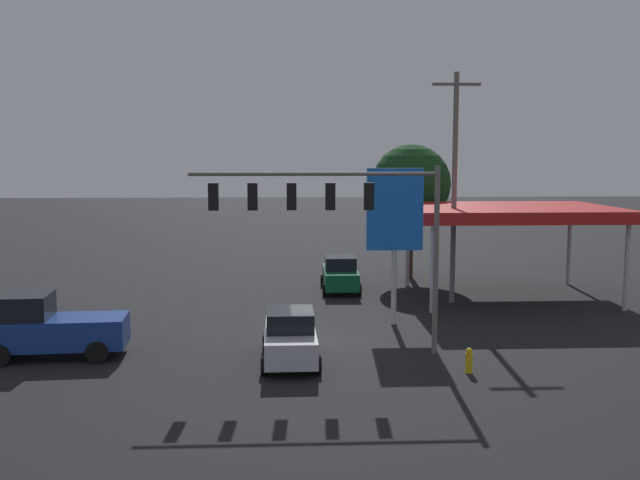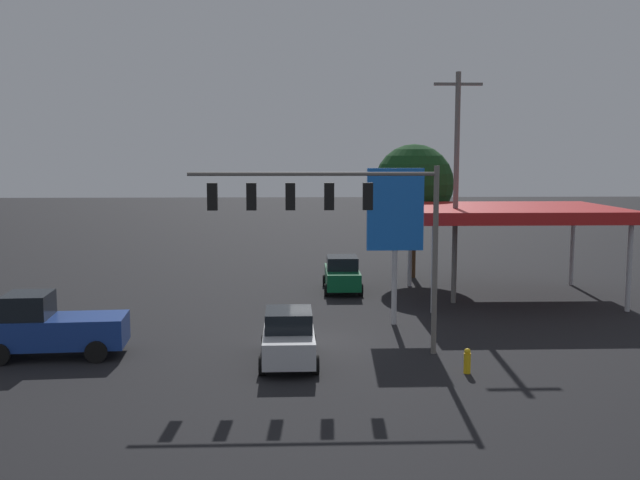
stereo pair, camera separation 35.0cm
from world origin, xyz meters
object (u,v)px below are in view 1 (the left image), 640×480
utility_pole (454,183)px  sedan_far (340,274)px  sedan_waiting (290,337)px  pickup_parked (50,328)px  traffic_signal_assembly (332,209)px  price_sign (395,215)px  street_tree (411,184)px  fire_hydrant (469,360)px

utility_pole → sedan_far: (5.45, -3.35, -5.10)m
utility_pole → sedan_waiting: size_ratio=2.61×
pickup_parked → sedan_far: 17.12m
traffic_signal_assembly → price_sign: bearing=-123.0°
sedan_waiting → traffic_signal_assembly: bearing=122.9°
utility_pole → sedan_far: size_ratio=2.60×
sedan_waiting → sedan_far: (-2.83, -13.59, 0.00)m
utility_pole → pickup_parked: size_ratio=2.16×
street_tree → sedan_far: bearing=42.5°
street_tree → fire_hydrant: (1.31, 19.32, -5.28)m
sedan_far → street_tree: size_ratio=0.54×
price_sign → sedan_far: (1.77, -7.86, -3.90)m
sedan_waiting → street_tree: size_ratio=0.54×
utility_pole → street_tree: (0.85, -7.56, -0.34)m
traffic_signal_assembly → price_sign: 5.64m
pickup_parked → sedan_far: (-11.70, -12.49, -0.16)m
traffic_signal_assembly → street_tree: street_tree is taller
price_sign → fire_hydrant: size_ratio=7.83×
fire_hydrant → pickup_parked: bearing=-9.9°
traffic_signal_assembly → price_sign: size_ratio=1.34×
traffic_signal_assembly → pickup_parked: (10.42, -0.07, -4.36)m
street_tree → fire_hydrant: 20.07m
fire_hydrant → utility_pole: bearing=-100.4°
utility_pole → pickup_parked: bearing=28.1°
pickup_parked → fire_hydrant: 15.23m
price_sign → street_tree: size_ratio=0.85×
sedan_far → utility_pole: bearing=59.1°
price_sign → fire_hydrant: price_sign is taller
price_sign → street_tree: (-2.83, -12.07, 0.87)m
traffic_signal_assembly → price_sign: (-3.05, -4.70, -0.62)m
pickup_parked → sedan_far: pickup_parked is taller
utility_pole → street_tree: 7.62m
sedan_waiting → sedan_far: 13.89m
pickup_parked → utility_pole: bearing=-156.1°
street_tree → fire_hydrant: bearing=86.1°
traffic_signal_assembly → fire_hydrant: size_ratio=10.47×
utility_pole → fire_hydrant: size_ratio=13.09×
street_tree → traffic_signal_assembly: bearing=70.7°
sedan_far → street_tree: 7.85m
price_sign → fire_hydrant: (-1.52, 7.25, -4.41)m
price_sign → street_tree: street_tree is taller
pickup_parked → street_tree: street_tree is taller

